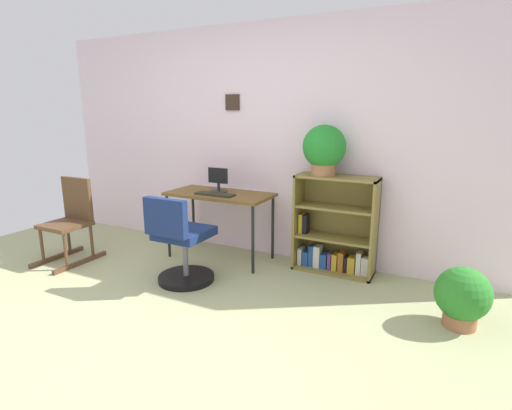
{
  "coord_description": "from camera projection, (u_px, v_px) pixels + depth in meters",
  "views": [
    {
      "loc": [
        1.95,
        -1.72,
        1.55
      ],
      "look_at": [
        0.45,
        1.23,
        0.76
      ],
      "focal_mm": 27.95,
      "sensor_mm": 36.0,
      "label": 1
    }
  ],
  "objects": [
    {
      "name": "ground_plane",
      "position": [
        116.0,
        344.0,
        2.71
      ],
      "size": [
        6.24,
        6.24,
        0.0
      ],
      "primitive_type": "plane",
      "color": "tan"
    },
    {
      "name": "bookshelf_low",
      "position": [
        335.0,
        230.0,
        3.89
      ],
      "size": [
        0.77,
        0.3,
        0.95
      ],
      "color": "olive",
      "rests_on": "ground_plane"
    },
    {
      "name": "office_chair",
      "position": [
        181.0,
        246.0,
        3.6
      ],
      "size": [
        0.52,
        0.55,
        0.83
      ],
      "color": "black",
      "rests_on": "ground_plane"
    },
    {
      "name": "rocking_chair",
      "position": [
        71.0,
        219.0,
        4.16
      ],
      "size": [
        0.42,
        0.64,
        0.87
      ],
      "color": "brown",
      "rests_on": "ground_plane"
    },
    {
      "name": "monitor",
      "position": [
        218.0,
        181.0,
        4.17
      ],
      "size": [
        0.22,
        0.19,
        0.26
      ],
      "color": "#262628",
      "rests_on": "desk"
    },
    {
      "name": "potted_plant_on_shelf",
      "position": [
        324.0,
        148.0,
        3.72
      ],
      "size": [
        0.41,
        0.41,
        0.47
      ],
      "color": "#9E6642",
      "rests_on": "bookshelf_low"
    },
    {
      "name": "keyboard",
      "position": [
        215.0,
        194.0,
        4.04
      ],
      "size": [
        0.42,
        0.14,
        0.02
      ],
      "primitive_type": "cube",
      "color": "#2B291D",
      "rests_on": "desk"
    },
    {
      "name": "desk",
      "position": [
        220.0,
        198.0,
        4.17
      ],
      "size": [
        1.1,
        0.54,
        0.71
      ],
      "color": "brown",
      "rests_on": "ground_plane"
    },
    {
      "name": "potted_plant_floor",
      "position": [
        462.0,
        296.0,
        2.88
      ],
      "size": [
        0.39,
        0.39,
        0.46
      ],
      "color": "#9E6642",
      "rests_on": "ground_plane"
    },
    {
      "name": "wall_back",
      "position": [
        258.0,
        143.0,
        4.29
      ],
      "size": [
        5.2,
        0.12,
        2.43
      ],
      "color": "silver",
      "rests_on": "ground_plane"
    }
  ]
}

